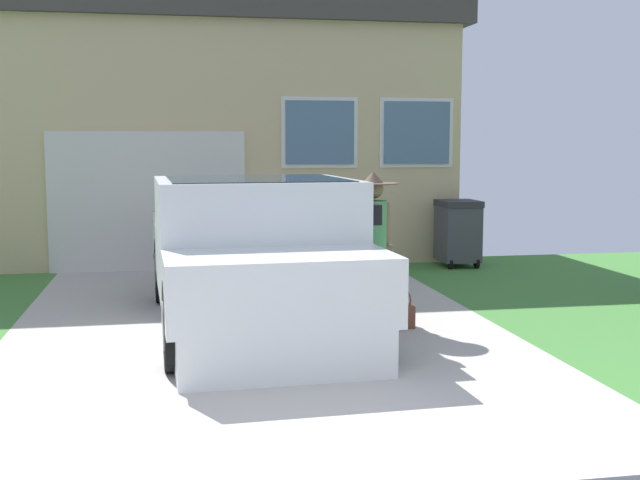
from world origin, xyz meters
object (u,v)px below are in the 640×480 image
(handbag, at_px, (397,315))
(pickup_truck, at_px, (254,262))
(house_with_garage, at_px, (163,117))
(person_with_hat, at_px, (373,242))
(wheeled_trash_bin, at_px, (458,231))

(handbag, bearing_deg, pickup_truck, 170.82)
(pickup_truck, bearing_deg, house_with_garage, -85.17)
(pickup_truck, xyz_separation_m, house_with_garage, (-0.97, 7.74, 1.75))
(house_with_garage, bearing_deg, pickup_truck, -82.87)
(handbag, bearing_deg, person_with_hat, 145.36)
(person_with_hat, height_order, handbag, person_with_hat)
(person_with_hat, relative_size, house_with_garage, 0.17)
(pickup_truck, height_order, handbag, pickup_truck)
(wheeled_trash_bin, bearing_deg, pickup_truck, -134.26)
(handbag, distance_m, wheeled_trash_bin, 4.57)
(pickup_truck, height_order, house_with_garage, house_with_garage)
(handbag, xyz_separation_m, house_with_garage, (-2.49, 7.98, 2.34))
(wheeled_trash_bin, bearing_deg, handbag, -118.19)
(pickup_truck, distance_m, person_with_hat, 1.30)
(person_with_hat, bearing_deg, handbag, 122.31)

